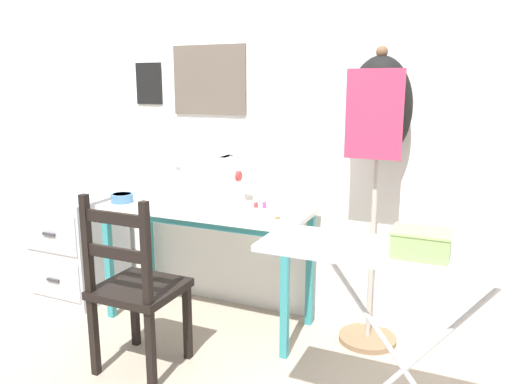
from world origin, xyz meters
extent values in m
plane|color=tan|center=(0.00, 0.00, 0.00)|extent=(14.00, 14.00, 0.00)
cube|color=silver|center=(0.00, 0.56, 1.27)|extent=(10.00, 0.05, 2.55)
cube|color=brown|center=(-0.12, 0.52, 1.45)|extent=(0.50, 0.02, 0.42)
cube|color=black|center=(-0.58, 0.53, 1.43)|extent=(0.20, 0.01, 0.27)
cube|color=silver|center=(0.00, 0.25, 0.71)|extent=(1.23, 0.49, 0.02)
cube|color=teal|center=(0.00, 0.04, 0.68)|extent=(1.15, 0.03, 0.04)
cube|color=teal|center=(-0.58, 0.04, 0.35)|extent=(0.04, 0.04, 0.70)
cube|color=teal|center=(0.58, 0.04, 0.35)|extent=(0.04, 0.04, 0.70)
cube|color=teal|center=(-0.58, 0.45, 0.35)|extent=(0.04, 0.04, 0.70)
cube|color=teal|center=(0.58, 0.45, 0.35)|extent=(0.04, 0.04, 0.70)
cube|color=white|center=(0.00, 0.27, 0.76)|extent=(0.39, 0.18, 0.08)
cube|color=white|center=(0.15, 0.27, 0.91)|extent=(0.09, 0.15, 0.22)
cube|color=white|center=(-0.03, 0.27, 0.99)|extent=(0.34, 0.14, 0.07)
cube|color=white|center=(-0.18, 0.27, 0.88)|extent=(0.04, 0.10, 0.15)
cylinder|color=#B22D2D|center=(0.20, 0.27, 0.91)|extent=(0.02, 0.06, 0.06)
cylinder|color=#99999E|center=(0.15, 0.27, 1.04)|extent=(0.01, 0.01, 0.02)
cylinder|color=teal|center=(-0.52, 0.12, 0.75)|extent=(0.13, 0.13, 0.05)
cylinder|color=#243D54|center=(-0.52, 0.12, 0.77)|extent=(0.11, 0.11, 0.01)
cube|color=silver|center=(0.55, 0.19, 0.73)|extent=(0.11, 0.06, 0.00)
cube|color=silver|center=(0.55, 0.18, 0.73)|extent=(0.11, 0.03, 0.00)
torus|color=#DB511E|center=(0.48, 0.16, 0.73)|extent=(0.03, 0.03, 0.01)
torus|color=#DB511E|center=(0.48, 0.17, 0.73)|extent=(0.03, 0.03, 0.01)
cylinder|color=silver|center=(0.24, 0.29, 0.74)|extent=(0.03, 0.03, 0.04)
cylinder|color=beige|center=(0.24, 0.29, 0.76)|extent=(0.04, 0.04, 0.00)
cylinder|color=beige|center=(0.24, 0.29, 0.72)|extent=(0.04, 0.04, 0.00)
cylinder|color=red|center=(0.28, 0.33, 0.74)|extent=(0.03, 0.03, 0.03)
cylinder|color=beige|center=(0.28, 0.33, 0.76)|extent=(0.03, 0.03, 0.00)
cylinder|color=beige|center=(0.28, 0.33, 0.72)|extent=(0.03, 0.03, 0.00)
cylinder|color=purple|center=(0.33, 0.34, 0.74)|extent=(0.02, 0.02, 0.04)
cylinder|color=beige|center=(0.33, 0.34, 0.76)|extent=(0.03, 0.03, 0.00)
cylinder|color=beige|center=(0.33, 0.34, 0.72)|extent=(0.03, 0.03, 0.00)
cube|color=black|center=(-0.06, -0.33, 0.42)|extent=(0.40, 0.38, 0.04)
cube|color=black|center=(-0.23, -0.17, 0.20)|extent=(0.04, 0.04, 0.40)
cube|color=black|center=(0.11, -0.17, 0.20)|extent=(0.04, 0.04, 0.40)
cube|color=black|center=(-0.23, -0.49, 0.20)|extent=(0.04, 0.04, 0.40)
cube|color=black|center=(0.11, -0.49, 0.20)|extent=(0.04, 0.04, 0.40)
cube|color=black|center=(-0.23, -0.49, 0.68)|extent=(0.04, 0.04, 0.48)
cube|color=black|center=(0.11, -0.49, 0.68)|extent=(0.04, 0.04, 0.48)
cube|color=black|center=(-0.06, -0.49, 0.83)|extent=(0.34, 0.02, 0.06)
cube|color=black|center=(-0.06, -0.49, 0.66)|extent=(0.34, 0.02, 0.06)
cube|color=#B7B7BC|center=(-0.99, 0.23, 0.35)|extent=(0.47, 0.48, 0.70)
cube|color=#A8A8AD|center=(-0.99, -0.01, 0.50)|extent=(0.43, 0.01, 0.25)
cube|color=#333338|center=(-0.99, -0.02, 0.50)|extent=(0.10, 0.01, 0.02)
cube|color=#A8A8AD|center=(-0.99, -0.01, 0.20)|extent=(0.43, 0.01, 0.25)
cube|color=#333338|center=(-0.99, -0.02, 0.20)|extent=(0.10, 0.01, 0.02)
cylinder|color=#846647|center=(0.94, 0.40, 0.01)|extent=(0.32, 0.32, 0.03)
cylinder|color=#ADA89E|center=(0.94, 0.40, 0.57)|extent=(0.03, 0.03, 1.09)
ellipsoid|color=black|center=(0.94, 0.40, 1.30)|extent=(0.33, 0.24, 0.53)
sphere|color=brown|center=(0.94, 0.40, 1.58)|extent=(0.06, 0.06, 0.06)
cube|color=#C63356|center=(0.94, 0.27, 1.28)|extent=(0.28, 0.01, 0.44)
cube|color=#ADB2B7|center=(1.25, -0.53, 0.85)|extent=(1.06, 0.32, 0.02)
cylinder|color=#B7B7BC|center=(1.25, -0.53, 0.42)|extent=(0.65, 0.02, 0.85)
cylinder|color=#B7B7BC|center=(1.25, -0.53, 0.42)|extent=(0.65, 0.02, 0.85)
cube|color=#8EB266|center=(1.28, -0.56, 0.90)|extent=(0.18, 0.14, 0.08)
cube|color=#9DC470|center=(1.28, -0.56, 0.95)|extent=(0.19, 0.14, 0.01)
camera|label=1|loc=(1.43, -2.22, 1.42)|focal=35.00mm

